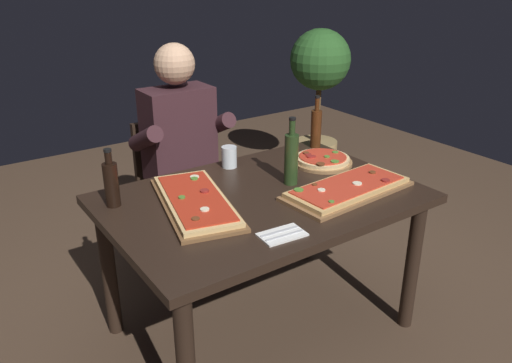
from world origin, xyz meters
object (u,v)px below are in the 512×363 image
(wine_bottle_dark, at_px, (111,183))
(diner_chair, at_px, (176,185))
(dining_table, at_px, (262,214))
(potted_plant_corner, at_px, (319,87))
(oil_bottle_amber, at_px, (291,157))
(pizza_rectangular_left, at_px, (196,201))
(seated_diner, at_px, (183,151))
(tumbler_near_camera, at_px, (229,158))
(pizza_round_far, at_px, (322,160))
(pizza_rectangular_front, at_px, (348,188))
(vinegar_bottle_green, at_px, (316,128))

(wine_bottle_dark, height_order, diner_chair, wine_bottle_dark)
(dining_table, relative_size, potted_plant_corner, 1.12)
(oil_bottle_amber, xyz_separation_m, diner_chair, (-0.21, 0.82, -0.39))
(pizza_rectangular_left, height_order, diner_chair, diner_chair)
(oil_bottle_amber, height_order, seated_diner, seated_diner)
(tumbler_near_camera, distance_m, seated_diner, 0.36)
(pizza_round_far, relative_size, seated_diner, 0.23)
(dining_table, height_order, pizza_round_far, pizza_round_far)
(pizza_round_far, relative_size, potted_plant_corner, 0.25)
(pizza_rectangular_front, bearing_deg, diner_chair, 108.95)
(dining_table, relative_size, oil_bottle_amber, 4.28)
(wine_bottle_dark, relative_size, oil_bottle_amber, 0.80)
(oil_bottle_amber, bearing_deg, pizza_rectangular_left, 174.74)
(seated_diner, bearing_deg, wine_bottle_dark, -141.57)
(oil_bottle_amber, bearing_deg, tumbler_near_camera, 109.83)
(pizza_rectangular_front, relative_size, pizza_rectangular_left, 0.94)
(tumbler_near_camera, xyz_separation_m, diner_chair, (-0.09, 0.47, -0.30))
(pizza_round_far, height_order, seated_diner, seated_diner)
(dining_table, relative_size, seated_diner, 1.05)
(pizza_rectangular_left, relative_size, diner_chair, 0.79)
(pizza_round_far, height_order, oil_bottle_amber, oil_bottle_amber)
(diner_chair, xyz_separation_m, potted_plant_corner, (1.57, 0.52, 0.30))
(pizza_round_far, bearing_deg, pizza_rectangular_front, -113.77)
(pizza_rectangular_front, xyz_separation_m, oil_bottle_amber, (-0.15, 0.23, 0.11))
(vinegar_bottle_green, bearing_deg, potted_plant_corner, 47.96)
(vinegar_bottle_green, bearing_deg, oil_bottle_amber, -143.02)
(pizza_round_far, distance_m, seated_diner, 0.78)
(wine_bottle_dark, distance_m, seated_diner, 0.74)
(wine_bottle_dark, bearing_deg, potted_plant_corner, 27.15)
(pizza_round_far, bearing_deg, vinegar_bottle_green, 57.40)
(tumbler_near_camera, bearing_deg, diner_chair, 100.42)
(vinegar_bottle_green, bearing_deg, tumbler_near_camera, 178.29)
(seated_diner, distance_m, potted_plant_corner, 1.70)
(wine_bottle_dark, relative_size, tumbler_near_camera, 2.38)
(pizza_rectangular_left, height_order, tumbler_near_camera, tumbler_near_camera)
(tumbler_near_camera, bearing_deg, vinegar_bottle_green, -1.71)
(diner_chair, bearing_deg, seated_diner, -90.00)
(pizza_round_far, bearing_deg, seated_diner, 131.05)
(dining_table, height_order, tumbler_near_camera, tumbler_near_camera)
(pizza_rectangular_left, distance_m, seated_diner, 0.71)
(pizza_rectangular_left, relative_size, oil_bottle_amber, 2.10)
(vinegar_bottle_green, xyz_separation_m, potted_plant_corner, (0.91, 1.01, -0.07))
(pizza_round_far, distance_m, oil_bottle_amber, 0.34)
(pizza_rectangular_front, height_order, pizza_round_far, same)
(dining_table, xyz_separation_m, diner_chair, (-0.02, 0.86, -0.16))
(oil_bottle_amber, bearing_deg, wine_bottle_dark, 162.48)
(dining_table, xyz_separation_m, potted_plant_corner, (1.55, 1.38, 0.14))
(potted_plant_corner, bearing_deg, seated_diner, -157.68)
(oil_bottle_amber, bearing_deg, seated_diner, 106.89)
(oil_bottle_amber, height_order, tumbler_near_camera, oil_bottle_amber)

